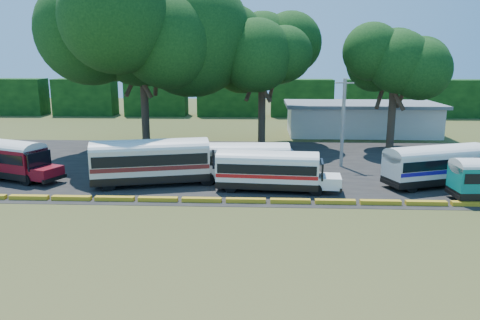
{
  "coord_description": "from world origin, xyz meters",
  "views": [
    {
      "loc": [
        5.53,
        -29.23,
        9.7
      ],
      "look_at": [
        3.87,
        6.0,
        1.84
      ],
      "focal_mm": 35.0,
      "sensor_mm": 36.0,
      "label": 1
    }
  ],
  "objects_px": {
    "bus_white_red": "(270,168)",
    "bus_cream_west": "(154,159)",
    "bus_red": "(3,156)",
    "tree_west": "(141,29)"
  },
  "relations": [
    {
      "from": "bus_red",
      "to": "tree_west",
      "type": "relative_size",
      "value": 0.54
    },
    {
      "from": "bus_white_red",
      "to": "tree_west",
      "type": "xyz_separation_m",
      "value": [
        -12.83,
        14.96,
        10.7
      ]
    },
    {
      "from": "bus_red",
      "to": "bus_white_red",
      "type": "bearing_deg",
      "value": 14.42
    },
    {
      "from": "bus_white_red",
      "to": "bus_cream_west",
      "type": "bearing_deg",
      "value": 176.66
    },
    {
      "from": "bus_cream_west",
      "to": "tree_west",
      "type": "height_order",
      "value": "tree_west"
    },
    {
      "from": "tree_west",
      "to": "bus_cream_west",
      "type": "bearing_deg",
      "value": -73.87
    },
    {
      "from": "bus_cream_west",
      "to": "tree_west",
      "type": "bearing_deg",
      "value": 92.15
    },
    {
      "from": "bus_red",
      "to": "bus_white_red",
      "type": "height_order",
      "value": "bus_red"
    },
    {
      "from": "bus_white_red",
      "to": "tree_west",
      "type": "distance_m",
      "value": 22.43
    },
    {
      "from": "bus_cream_west",
      "to": "bus_white_red",
      "type": "relative_size",
      "value": 1.21
    }
  ]
}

